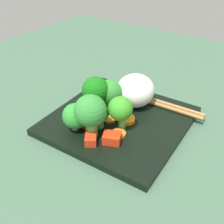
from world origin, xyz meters
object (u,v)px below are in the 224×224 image
rice_mound (137,91)px  chopstick_pair (147,99)px  square_plate (119,121)px  carrot_slice_2 (118,134)px  broccoli_floret_2 (110,93)px

rice_mound → chopstick_pair: 3.89cm
square_plate → carrot_slice_2: size_ratio=9.20×
carrot_slice_2 → square_plate: bearing=-57.8°
broccoli_floret_2 → chopstick_pair: broccoli_floret_2 is taller
chopstick_pair → rice_mound: bearing=68.3°
rice_mound → carrot_slice_2: bearing=102.4°
rice_mound → chopstick_pair: bearing=-109.5°
broccoli_floret_2 → chopstick_pair: (-4.43, -6.92, -3.42)cm
broccoli_floret_2 → carrot_slice_2: (-5.74, 5.59, -3.54)cm
rice_mound → carrot_slice_2: size_ratio=2.94×
broccoli_floret_2 → square_plate: bearing=156.4°
square_plate → chopstick_pair: bearing=-99.5°
carrot_slice_2 → chopstick_pair: (1.31, -12.52, 0.12)cm
square_plate → carrot_slice_2: bearing=122.2°
rice_mound → broccoli_floret_2: size_ratio=1.18×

